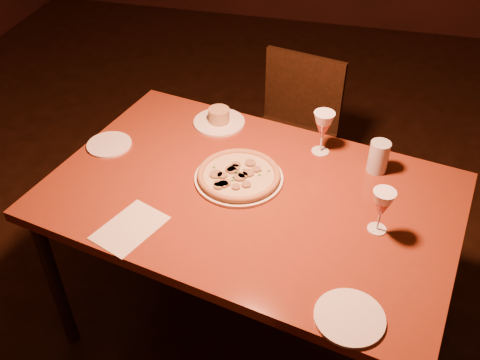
# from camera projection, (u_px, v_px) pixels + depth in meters

# --- Properties ---
(floor) EXTENTS (7.00, 7.00, 0.00)m
(floor) POSITION_uv_depth(u_px,v_px,m) (255.00, 309.00, 2.59)
(floor) COLOR black
(floor) RESTS_ON ground
(dining_table) EXTENTS (1.68, 1.26, 0.81)m
(dining_table) POSITION_uv_depth(u_px,v_px,m) (250.00, 206.00, 2.06)
(dining_table) COLOR maroon
(dining_table) RESTS_ON floor
(chair_far) EXTENTS (0.52, 0.52, 0.90)m
(chair_far) POSITION_uv_depth(u_px,v_px,m) (292.00, 132.00, 2.87)
(chair_far) COLOR black
(chair_far) RESTS_ON floor
(pizza_plate) EXTENTS (0.34, 0.34, 0.04)m
(pizza_plate) POSITION_uv_depth(u_px,v_px,m) (239.00, 175.00, 2.06)
(pizza_plate) COLOR white
(pizza_plate) RESTS_ON dining_table
(ramekin_saucer) EXTENTS (0.23, 0.23, 0.07)m
(ramekin_saucer) POSITION_uv_depth(u_px,v_px,m) (219.00, 119.00, 2.36)
(ramekin_saucer) COLOR white
(ramekin_saucer) RESTS_ON dining_table
(wine_glass_far) EXTENTS (0.09, 0.09, 0.19)m
(wine_glass_far) POSITION_uv_depth(u_px,v_px,m) (322.00, 133.00, 2.15)
(wine_glass_far) COLOR #CA6054
(wine_glass_far) RESTS_ON dining_table
(wine_glass_right) EXTENTS (0.08, 0.08, 0.17)m
(wine_glass_right) POSITION_uv_depth(u_px,v_px,m) (381.00, 211.00, 1.80)
(wine_glass_right) COLOR #CA6054
(wine_glass_right) RESTS_ON dining_table
(water_tumbler) EXTENTS (0.08, 0.08, 0.13)m
(water_tumbler) POSITION_uv_depth(u_px,v_px,m) (379.00, 157.00, 2.07)
(water_tumbler) COLOR silver
(water_tumbler) RESTS_ON dining_table
(side_plate_left) EXTENTS (0.19, 0.19, 0.01)m
(side_plate_left) POSITION_uv_depth(u_px,v_px,m) (109.00, 145.00, 2.24)
(side_plate_left) COLOR white
(side_plate_left) RESTS_ON dining_table
(side_plate_near) EXTENTS (0.21, 0.21, 0.01)m
(side_plate_near) POSITION_uv_depth(u_px,v_px,m) (350.00, 317.00, 1.57)
(side_plate_near) COLOR white
(side_plate_near) RESTS_ON dining_table
(menu_card) EXTENTS (0.25, 0.29, 0.00)m
(menu_card) POSITION_uv_depth(u_px,v_px,m) (130.00, 228.00, 1.86)
(menu_card) COLOR silver
(menu_card) RESTS_ON dining_table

